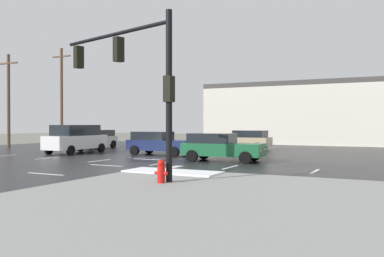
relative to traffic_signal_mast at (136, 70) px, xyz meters
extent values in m
plane|color=slate|center=(-4.53, 5.96, -4.15)|extent=(120.00, 120.00, 0.00)
cube|color=#232326|center=(-4.53, 5.96, -4.14)|extent=(44.00, 44.00, 0.02)
cube|color=gray|center=(7.47, -6.04, -4.08)|extent=(18.00, 18.00, 0.14)
cube|color=white|center=(0.47, 1.96, -3.98)|extent=(4.00, 1.60, 0.06)
cube|color=silver|center=(-4.53, -0.04, -4.12)|extent=(2.00, 0.15, 0.01)
cube|color=silver|center=(-4.53, 3.96, -4.12)|extent=(2.00, 0.15, 0.01)
cube|color=silver|center=(-4.53, 7.96, -4.12)|extent=(2.00, 0.15, 0.01)
cube|color=silver|center=(-4.53, 11.96, -4.12)|extent=(2.00, 0.15, 0.01)
cube|color=silver|center=(-4.53, 15.96, -4.12)|extent=(2.00, 0.15, 0.01)
cube|color=silver|center=(-4.53, 19.96, -4.12)|extent=(2.00, 0.15, 0.01)
cube|color=silver|center=(-4.53, 23.96, -4.12)|extent=(2.00, 0.15, 0.01)
cube|color=silver|center=(-14.53, 5.96, -4.12)|extent=(0.15, 2.00, 0.01)
cube|color=silver|center=(-10.53, 5.96, -4.12)|extent=(0.15, 2.00, 0.01)
cube|color=silver|center=(-6.53, 5.96, -4.12)|extent=(0.15, 2.00, 0.01)
cube|color=silver|center=(-2.53, 5.96, -4.12)|extent=(0.15, 2.00, 0.01)
cube|color=silver|center=(1.47, 5.96, -4.12)|extent=(0.15, 2.00, 0.01)
cube|color=silver|center=(5.47, 5.96, -4.12)|extent=(0.15, 2.00, 0.01)
cube|color=silver|center=(-1.03, 1.96, -4.12)|extent=(0.45, 7.00, 0.01)
cylinder|color=black|center=(1.71, -0.48, -1.05)|extent=(0.22, 0.22, 5.92)
cylinder|color=black|center=(-1.29, 0.37, 1.51)|extent=(6.02, 1.83, 0.14)
cube|color=black|center=(-0.99, 0.28, 0.89)|extent=(0.37, 0.42, 0.95)
sphere|color=yellow|center=(-1.14, 0.32, 1.17)|extent=(0.20, 0.20, 0.20)
cube|color=black|center=(-3.68, 1.04, 0.89)|extent=(0.37, 0.42, 0.95)
sphere|color=yellow|center=(-3.83, 1.09, 1.17)|extent=(0.20, 0.20, 0.20)
cube|color=black|center=(1.71, -0.48, -0.81)|extent=(0.28, 0.36, 0.90)
cylinder|color=red|center=(1.60, -0.84, -3.71)|extent=(0.26, 0.26, 0.60)
sphere|color=red|center=(1.60, -0.84, -3.34)|extent=(0.25, 0.25, 0.25)
cylinder|color=red|center=(1.42, -0.84, -3.68)|extent=(0.12, 0.11, 0.11)
cylinder|color=red|center=(1.78, -0.84, -3.68)|extent=(0.12, 0.11, 0.11)
cube|color=beige|center=(0.91, 32.13, -1.18)|extent=(22.37, 8.00, 5.94)
cube|color=#3F3D3A|center=(0.91, 32.13, 2.04)|extent=(22.37, 8.00, 0.50)
cube|color=#B7BABF|center=(-14.40, 14.86, -3.45)|extent=(1.98, 4.57, 0.70)
cube|color=black|center=(-14.42, 15.53, -2.82)|extent=(1.76, 2.54, 0.55)
cylinder|color=black|center=(-13.43, 13.37, -3.80)|extent=(0.25, 0.67, 0.66)
cylinder|color=black|center=(-15.23, 13.29, -3.80)|extent=(0.25, 0.67, 0.66)
cylinder|color=black|center=(-13.56, 16.43, -3.80)|extent=(0.25, 0.67, 0.66)
cylinder|color=black|center=(-15.36, 16.35, -3.80)|extent=(0.25, 0.67, 0.66)
sphere|color=white|center=(-13.73, 12.69, -3.45)|extent=(0.18, 0.18, 0.18)
sphere|color=white|center=(-14.88, 12.64, -3.45)|extent=(0.18, 0.18, 0.18)
cube|color=white|center=(-11.93, 9.95, -3.32)|extent=(2.05, 4.84, 0.95)
cube|color=black|center=(-11.93, 9.95, -2.47)|extent=(1.87, 3.40, 0.75)
cylinder|color=black|center=(-12.94, 11.56, -3.80)|extent=(0.23, 0.66, 0.66)
cylinder|color=black|center=(-10.99, 11.60, -3.80)|extent=(0.23, 0.66, 0.66)
cylinder|color=black|center=(-12.87, 8.29, -3.80)|extent=(0.23, 0.66, 0.66)
cylinder|color=black|center=(-10.92, 8.33, -3.80)|extent=(0.23, 0.66, 0.66)
sphere|color=white|center=(-12.60, 12.28, -3.32)|extent=(0.18, 0.18, 0.18)
sphere|color=white|center=(-11.35, 12.31, -3.32)|extent=(0.18, 0.18, 0.18)
cube|color=tan|center=(-2.51, 18.90, -3.45)|extent=(4.52, 1.84, 0.70)
cube|color=black|center=(-1.84, 18.89, -2.82)|extent=(2.49, 1.68, 0.55)
cylinder|color=black|center=(-4.05, 18.01, -3.80)|extent=(0.66, 0.23, 0.66)
cylinder|color=black|center=(-4.04, 19.81, -3.80)|extent=(0.66, 0.23, 0.66)
cylinder|color=black|center=(-0.99, 17.98, -3.80)|extent=(0.66, 0.23, 0.66)
cylinder|color=black|center=(-0.98, 19.78, -3.80)|extent=(0.66, 0.23, 0.66)
sphere|color=white|center=(-4.72, 18.34, -3.45)|extent=(0.18, 0.18, 0.18)
sphere|color=white|center=(-4.71, 19.49, -3.45)|extent=(0.18, 0.18, 0.18)
cube|color=#195933|center=(-0.01, 8.67, -3.45)|extent=(4.59, 2.05, 0.70)
cube|color=black|center=(-0.68, 8.64, -2.82)|extent=(2.56, 1.79, 0.55)
cylinder|color=black|center=(1.47, 9.66, -3.80)|extent=(0.67, 0.26, 0.66)
cylinder|color=black|center=(1.57, 7.86, -3.80)|extent=(0.67, 0.26, 0.66)
cylinder|color=black|center=(-1.59, 9.49, -3.80)|extent=(0.67, 0.26, 0.66)
cylinder|color=black|center=(-1.48, 7.69, -3.80)|extent=(0.67, 0.26, 0.66)
sphere|color=white|center=(2.16, 9.37, -3.45)|extent=(0.18, 0.18, 0.18)
sphere|color=white|center=(2.22, 8.22, -3.45)|extent=(0.18, 0.18, 0.18)
cube|color=#141E47|center=(-5.51, 11.09, -3.45)|extent=(4.52, 1.85, 0.70)
cube|color=black|center=(-6.19, 11.10, -2.82)|extent=(2.49, 1.68, 0.55)
cylinder|color=black|center=(-3.97, 11.98, -3.80)|extent=(0.66, 0.23, 0.66)
cylinder|color=black|center=(-3.99, 10.18, -3.80)|extent=(0.66, 0.23, 0.66)
cylinder|color=black|center=(-7.03, 12.01, -3.80)|extent=(0.66, 0.23, 0.66)
cylinder|color=black|center=(-7.05, 10.21, -3.80)|extent=(0.66, 0.23, 0.66)
sphere|color=white|center=(-3.30, 11.64, -3.45)|extent=(0.18, 0.18, 0.18)
sphere|color=white|center=(-3.32, 10.49, -3.45)|extent=(0.18, 0.18, 0.18)
cylinder|color=brown|center=(-22.40, 12.89, 0.02)|extent=(0.28, 0.28, 8.34)
cube|color=brown|center=(-22.40, 12.89, 3.39)|extent=(2.20, 0.14, 0.14)
cylinder|color=brown|center=(-20.64, 17.57, 0.60)|extent=(0.28, 0.28, 9.49)
cube|color=brown|center=(-20.64, 17.57, 4.55)|extent=(2.20, 0.14, 0.14)
camera|label=1|loc=(8.76, -12.87, -2.00)|focal=38.72mm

